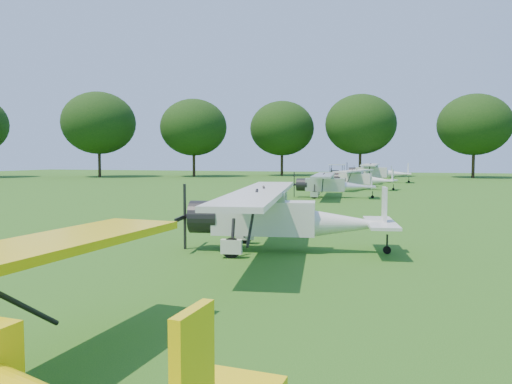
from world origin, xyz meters
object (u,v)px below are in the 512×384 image
Objects in this scene: aircraft_3 at (279,212)px; golf_cart at (337,174)px; aircraft_4 at (331,183)px; aircraft_6 at (376,171)px; aircraft_5 at (360,177)px; aircraft_7 at (372,171)px.

aircraft_3 is 56.65m from golf_cart.
golf_cart is (-4.47, 34.60, -0.46)m from aircraft_4.
aircraft_4 is at bearing -95.32° from aircraft_6.
aircraft_4 is at bearing -103.33° from golf_cart.
aircraft_3 reaches higher than aircraft_5.
aircraft_3 is at bearing -104.52° from golf_cart.
aircraft_5 reaches higher than aircraft_7.
golf_cart reaches higher than aircraft_7.
aircraft_5 is at bearing 81.32° from aircraft_3.
aircraft_6 is at bearing 80.32° from aircraft_3.
aircraft_3 is at bearing -80.29° from aircraft_5.
aircraft_7 is at bearing 81.77° from aircraft_3.
aircraft_3 is 59.94m from aircraft_7.
aircraft_3 is at bearing -92.13° from aircraft_4.
aircraft_5 is (1.13, 10.54, 0.03)m from aircraft_4.
golf_cart is at bearing 86.61° from aircraft_3.
aircraft_5 is 0.82× the size of aircraft_6.
aircraft_4 is 24.35m from aircraft_6.
aircraft_5 is at bearing -93.74° from aircraft_7.
golf_cart is (-4.70, -3.60, -0.39)m from aircraft_7.
aircraft_3 reaches higher than aircraft_7.
aircraft_6 reaches higher than aircraft_3.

